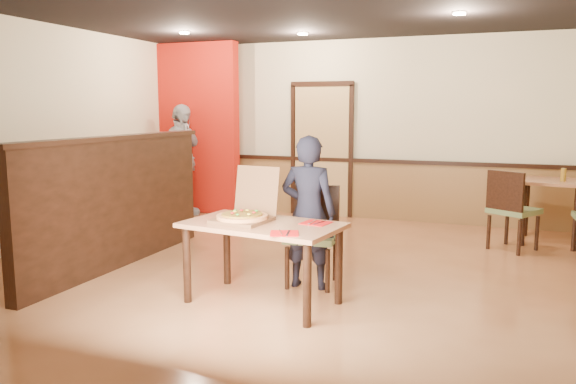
# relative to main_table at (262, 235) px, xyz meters

# --- Properties ---
(floor) EXTENTS (7.00, 7.00, 0.00)m
(floor) POSITION_rel_main_table_xyz_m (0.02, 0.75, -0.63)
(floor) COLOR #C87D4D
(floor) RESTS_ON ground
(wall_back) EXTENTS (7.00, 0.00, 7.00)m
(wall_back) POSITION_rel_main_table_xyz_m (0.02, 4.25, 0.77)
(wall_back) COLOR beige
(wall_back) RESTS_ON floor
(wall_left) EXTENTS (0.00, 7.00, 7.00)m
(wall_left) POSITION_rel_main_table_xyz_m (-3.48, 0.75, 0.77)
(wall_left) COLOR beige
(wall_left) RESTS_ON floor
(wainscot_back) EXTENTS (7.00, 0.04, 0.90)m
(wainscot_back) POSITION_rel_main_table_xyz_m (0.02, 4.22, -0.18)
(wainscot_back) COLOR olive
(wainscot_back) RESTS_ON floor
(chair_rail_back) EXTENTS (7.00, 0.06, 0.06)m
(chair_rail_back) POSITION_rel_main_table_xyz_m (0.02, 4.20, 0.29)
(chair_rail_back) COLOR black
(chair_rail_back) RESTS_ON wall_back
(back_door) EXTENTS (0.90, 0.06, 2.10)m
(back_door) POSITION_rel_main_table_xyz_m (-0.78, 4.21, 0.42)
(back_door) COLOR tan
(back_door) RESTS_ON wall_back
(booth_partition) EXTENTS (0.20, 3.10, 1.44)m
(booth_partition) POSITION_rel_main_table_xyz_m (-1.98, 0.55, 0.11)
(booth_partition) COLOR black
(booth_partition) RESTS_ON floor
(red_accent_panel) EXTENTS (1.60, 0.20, 2.78)m
(red_accent_panel) POSITION_rel_main_table_xyz_m (-2.88, 3.75, 0.77)
(red_accent_panel) COLOR #A9160C
(red_accent_panel) RESTS_ON floor
(spot_a) EXTENTS (0.14, 0.14, 0.02)m
(spot_a) POSITION_rel_main_table_xyz_m (-2.28, 2.55, 2.15)
(spot_a) COLOR #FFDFB2
(spot_a) RESTS_ON ceiling
(spot_b) EXTENTS (0.14, 0.14, 0.02)m
(spot_b) POSITION_rel_main_table_xyz_m (-0.78, 3.25, 2.15)
(spot_b) COLOR #FFDFB2
(spot_b) RESTS_ON ceiling
(spot_c) EXTENTS (0.14, 0.14, 0.02)m
(spot_c) POSITION_rel_main_table_xyz_m (1.42, 2.25, 2.15)
(spot_c) COLOR #FFDFB2
(spot_c) RESTS_ON ceiling
(main_table) EXTENTS (1.47, 0.96, 0.73)m
(main_table) POSITION_rel_main_table_xyz_m (0.00, 0.00, 0.00)
(main_table) COLOR #AF6F49
(main_table) RESTS_ON floor
(diner_chair) EXTENTS (0.53, 0.53, 0.97)m
(diner_chair) POSITION_rel_main_table_xyz_m (0.24, 0.73, -0.09)
(diner_chair) COLOR #607242
(diner_chair) RESTS_ON floor
(side_chair_left) EXTENTS (0.68, 0.68, 0.99)m
(side_chair_left) POSITION_rel_main_table_xyz_m (2.09, 2.81, -0.08)
(side_chair_left) COLOR #607242
(side_chair_left) RESTS_ON floor
(side_table) EXTENTS (0.84, 0.84, 0.83)m
(side_table) POSITION_rel_main_table_xyz_m (2.57, 3.42, 0.02)
(side_table) COLOR #AF6F49
(side_table) RESTS_ON floor
(diner) EXTENTS (0.56, 0.38, 1.49)m
(diner) POSITION_rel_main_table_xyz_m (0.23, 0.58, 0.12)
(diner) COLOR black
(diner) RESTS_ON floor
(passerby) EXTENTS (0.64, 1.12, 1.80)m
(passerby) POSITION_rel_main_table_xyz_m (-2.87, 3.35, 0.28)
(passerby) COLOR #9A9CA2
(passerby) RESTS_ON floor
(pizza_box) EXTENTS (0.50, 0.57, 0.47)m
(pizza_box) POSITION_rel_main_table_xyz_m (-0.18, 0.02, 0.17)
(pizza_box) COLOR brown
(pizza_box) RESTS_ON main_table
(pizza) EXTENTS (0.57, 0.57, 0.03)m
(pizza) POSITION_rel_main_table_xyz_m (-0.19, -0.02, 0.16)
(pizza) COLOR #F39B58
(pizza) RESTS_ON pizza_box
(napkin_near) EXTENTS (0.29, 0.29, 0.01)m
(napkin_near) POSITION_rel_main_table_xyz_m (0.34, -0.33, 0.11)
(napkin_near) COLOR red
(napkin_near) RESTS_ON main_table
(napkin_far) EXTENTS (0.26, 0.26, 0.01)m
(napkin_far) POSITION_rel_main_table_xyz_m (0.45, 0.16, 0.11)
(napkin_far) COLOR red
(napkin_far) RESTS_ON main_table
(condiment) EXTENTS (0.07, 0.07, 0.16)m
(condiment) POSITION_rel_main_table_xyz_m (2.69, 3.32, 0.28)
(condiment) COLOR olive
(condiment) RESTS_ON side_table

